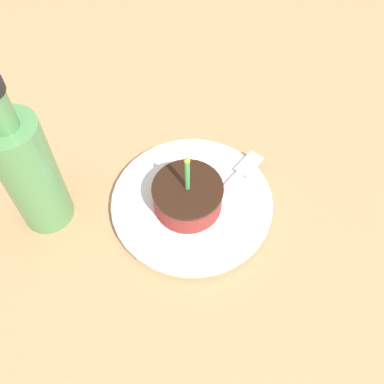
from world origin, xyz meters
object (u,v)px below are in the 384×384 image
object	(u,v)px
plate	(192,203)
bottle	(29,169)
fork	(230,185)
cake_slice	(188,196)

from	to	relation	value
plate	bottle	world-z (taller)	bottle
fork	cake_slice	bearing A→B (deg)	-68.60
plate	cake_slice	distance (m)	0.03
cake_slice	fork	bearing A→B (deg)	111.40
plate	fork	world-z (taller)	fork
plate	cake_slice	size ratio (longest dim) A/B	2.10
fork	bottle	world-z (taller)	bottle
cake_slice	fork	distance (m)	0.07
plate	fork	distance (m)	0.06
plate	bottle	xyz separation A→B (m)	(-0.02, -0.20, 0.09)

